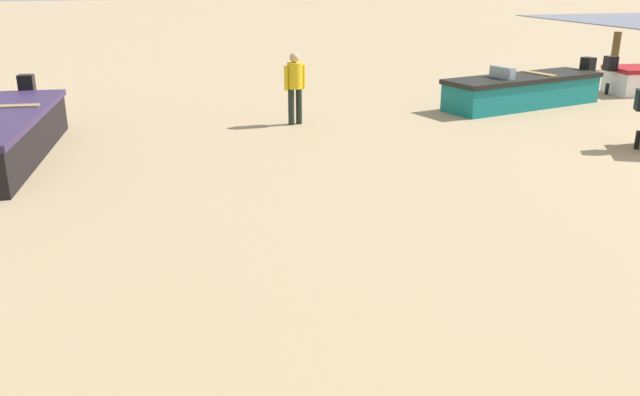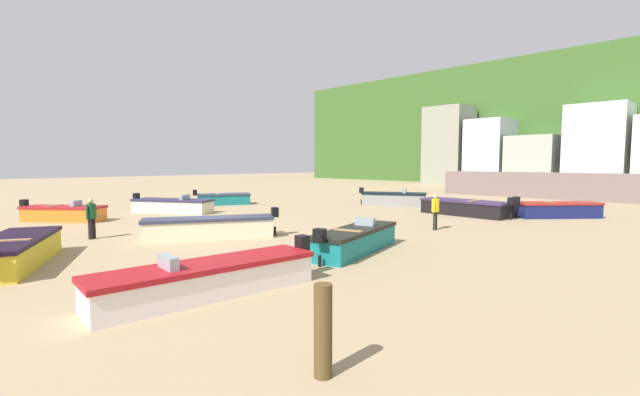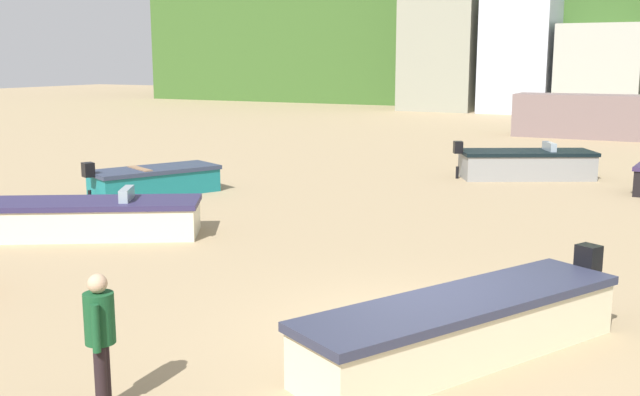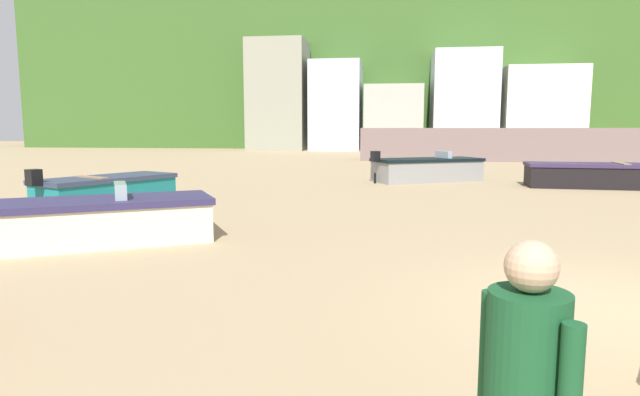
# 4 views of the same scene
# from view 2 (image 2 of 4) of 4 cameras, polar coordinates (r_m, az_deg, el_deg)

# --- Properties ---
(ground_plane) EXTENTS (160.00, 160.00, 0.00)m
(ground_plane) POSITION_cam_2_polar(r_m,az_deg,el_deg) (18.59, -14.64, -4.72)
(ground_plane) COLOR tan
(headland_hill) EXTENTS (90.00, 32.00, 17.08)m
(headland_hill) POSITION_cam_2_polar(r_m,az_deg,el_deg) (77.08, 33.39, 8.09)
(headland_hill) COLOR #375B24
(headland_hill) RESTS_ON ground
(harbor_pier) EXTENTS (18.81, 2.40, 2.17)m
(harbor_pier) POSITION_cam_2_polar(r_m,az_deg,el_deg) (40.87, 28.90, 1.46)
(harbor_pier) COLOR #715E5B
(harbor_pier) RESTS_ON ground
(townhouse_far_left) EXTENTS (5.67, 5.41, 10.84)m
(townhouse_far_left) POSITION_cam_2_polar(r_m,az_deg,el_deg) (63.52, 16.89, 6.73)
(townhouse_far_left) COLOR gray
(townhouse_far_left) RESTS_ON ground
(townhouse_left) EXTENTS (4.91, 6.01, 8.67)m
(townhouse_left) POSITION_cam_2_polar(r_m,az_deg,el_deg) (61.23, 21.84, 5.66)
(townhouse_left) COLOR #B3BBCC
(townhouse_left) RESTS_ON ground
(townhouse_centre_left) EXTENTS (5.58, 6.71, 6.30)m
(townhouse_centre_left) POSITION_cam_2_polar(r_m,az_deg,el_deg) (59.54, 26.96, 4.38)
(townhouse_centre_left) COLOR #A1A397
(townhouse_centre_left) RESTS_ON ground
(townhouse_centre) EXTENTS (5.95, 5.66, 9.46)m
(townhouse_centre) POSITION_cam_2_polar(r_m,az_deg,el_deg) (57.32, 33.23, 5.70)
(townhouse_centre) COLOR silver
(townhouse_centre) RESTS_ON ground
(boat_yellow_0) EXTENTS (4.74, 3.37, 1.16)m
(boat_yellow_0) POSITION_cam_2_polar(r_m,az_deg,el_deg) (15.29, -35.89, -5.87)
(boat_yellow_0) COLOR gold
(boat_yellow_0) RESTS_ON ground
(boat_white_1) EXTENTS (1.72, 5.48, 1.08)m
(boat_white_1) POSITION_cam_2_polar(r_m,az_deg,el_deg) (10.13, -14.75, -10.39)
(boat_white_1) COLOR white
(boat_white_1) RESTS_ON ground
(boat_orange_2) EXTENTS (3.89, 3.60, 1.11)m
(boat_orange_2) POSITION_cam_2_polar(r_m,az_deg,el_deg) (25.58, -31.17, -1.76)
(boat_orange_2) COLOR orange
(boat_orange_2) RESTS_ON ground
(boat_cream_3) EXTENTS (3.47, 5.02, 1.17)m
(boat_cream_3) POSITION_cam_2_polar(r_m,az_deg,el_deg) (17.44, -14.59, -3.89)
(boat_cream_3) COLOR beige
(boat_cream_3) RESTS_ON ground
(boat_teal_4) EXTENTS (2.98, 3.99, 1.11)m
(boat_teal_4) POSITION_cam_2_polar(r_m,az_deg,el_deg) (31.34, -12.84, -0.13)
(boat_teal_4) COLOR #177074
(boat_teal_4) RESTS_ON ground
(boat_grey_5) EXTENTS (4.62, 3.47, 1.25)m
(boat_grey_5) POSITION_cam_2_polar(r_m,az_deg,el_deg) (30.13, 9.87, -0.14)
(boat_grey_5) COLOR gray
(boat_grey_5) RESTS_ON ground
(boat_navy_6) EXTENTS (3.96, 4.23, 1.17)m
(boat_navy_6) POSITION_cam_2_polar(r_m,az_deg,el_deg) (26.74, 29.21, -1.38)
(boat_navy_6) COLOR #141C53
(boat_navy_6) RESTS_ON ground
(boat_black_7) EXTENTS (5.40, 2.06, 1.19)m
(boat_black_7) POSITION_cam_2_polar(r_m,az_deg,el_deg) (25.75, 18.91, -1.22)
(boat_black_7) COLOR black
(boat_black_7) RESTS_ON ground
(boat_teal_8) EXTENTS (2.39, 4.84, 1.12)m
(boat_teal_8) POSITION_cam_2_polar(r_m,az_deg,el_deg) (14.45, 4.72, -5.61)
(boat_teal_8) COLOR #137174
(boat_teal_8) RESTS_ON ground
(boat_cream_9) EXTENTS (4.98, 3.75, 1.14)m
(boat_cream_9) POSITION_cam_2_polar(r_m,az_deg,el_deg) (27.18, -19.16, -0.98)
(boat_cream_9) COLOR beige
(boat_cream_9) RESTS_ON ground
(mooring_post_near_water) EXTENTS (0.26, 0.26, 1.33)m
(mooring_post_near_water) POSITION_cam_2_polar(r_m,az_deg,el_deg) (6.22, 0.41, -17.39)
(mooring_post_near_water) COLOR #513D20
(mooring_post_near_water) RESTS_ON ground
(beach_walker_foreground) EXTENTS (0.47, 0.50, 1.62)m
(beach_walker_foreground) POSITION_cam_2_polar(r_m,az_deg,el_deg) (19.02, -28.35, -2.03)
(beach_walker_foreground) COLOR black
(beach_walker_foreground) RESTS_ON ground
(beach_walker_distant) EXTENTS (0.42, 0.53, 1.62)m
(beach_walker_distant) POSITION_cam_2_polar(r_m,az_deg,el_deg) (19.71, 15.22, -1.40)
(beach_walker_distant) COLOR black
(beach_walker_distant) RESTS_ON ground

